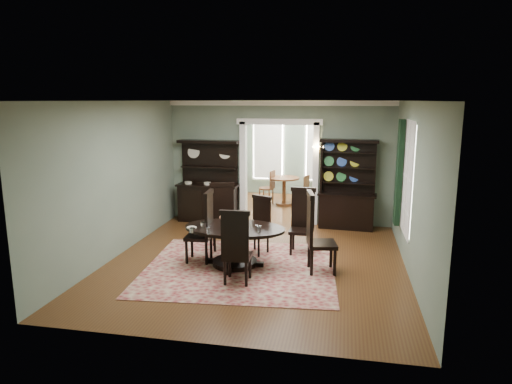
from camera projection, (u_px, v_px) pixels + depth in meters
room at (256, 180)px, 8.35m from camera, size 5.51×6.01×3.01m
parlor at (291, 151)px, 13.64m from camera, size 3.51×3.50×3.01m
doorway_trim at (279, 158)px, 11.19m from camera, size 2.08×0.25×2.57m
right_window at (403, 175)px, 8.69m from camera, size 0.15×1.47×2.12m
wall_sconce at (318, 148)px, 10.81m from camera, size 0.27×0.21×0.21m
rug at (240, 268)px, 8.32m from camera, size 3.64×3.36×0.01m
dining_table at (235, 239)px, 8.38m from camera, size 1.92×1.81×0.74m
centerpiece at (228, 224)px, 8.27m from camera, size 1.40×0.90×0.23m
chair_far_left at (223, 214)px, 9.39m from camera, size 0.62×0.61×1.35m
chair_far_mid at (259, 223)px, 9.08m from camera, size 0.55×0.54×1.15m
chair_far_right at (302, 219)px, 9.09m from camera, size 0.51×0.47×1.31m
chair_end_left at (204, 225)px, 8.53m from camera, size 0.51×0.53×1.37m
chair_end_right at (315, 231)px, 8.00m from camera, size 0.60×0.62×1.45m
chair_near at (236, 246)px, 7.45m from camera, size 0.50×0.47×1.29m
sideboard at (209, 193)px, 11.47m from camera, size 1.56×0.60×2.04m
welsh_dresser at (347, 196)px, 10.82m from camera, size 1.39×0.60×2.11m
parlor_table at (284, 187)px, 13.25m from camera, size 0.88×0.88×0.81m
parlor_chair_left at (269, 186)px, 13.26m from camera, size 0.46×0.44×1.01m
parlor_chair_right at (310, 191)px, 12.82m from camera, size 0.44×0.43×0.93m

